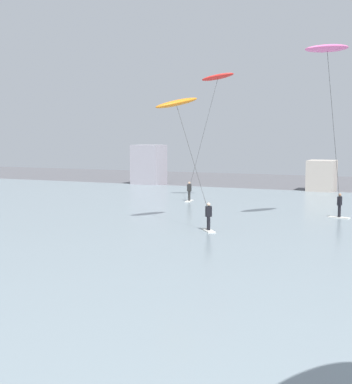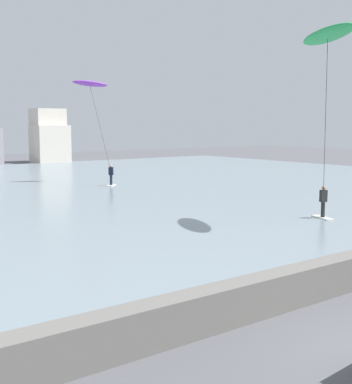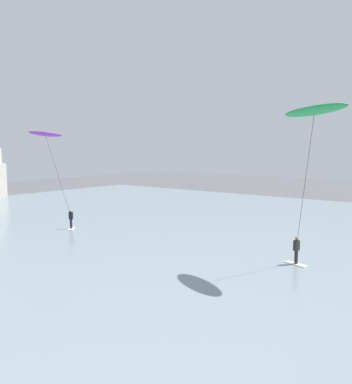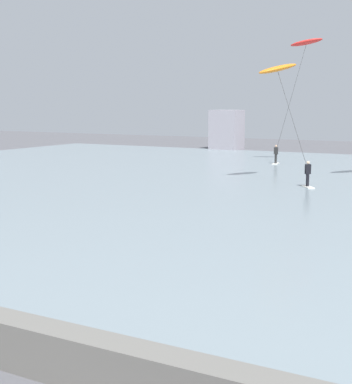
# 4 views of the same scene
# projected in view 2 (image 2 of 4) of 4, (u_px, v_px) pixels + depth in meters

# --- Properties ---
(seawall_barrier) EXTENTS (60.00, 0.70, 1.00)m
(seawall_barrier) POSITION_uv_depth(u_px,v_px,m) (275.00, 291.00, 13.80)
(seawall_barrier) COLOR #66635E
(seawall_barrier) RESTS_ON ground
(kitesurfer_green) EXTENTS (3.76, 4.22, 9.05)m
(kitesurfer_green) POSITION_uv_depth(u_px,v_px,m) (327.00, 48.00, 23.56)
(kitesurfer_green) COLOR silver
(kitesurfer_green) RESTS_ON water_bay
(kitesurfer_purple) EXTENTS (2.94, 4.79, 8.37)m
(kitesurfer_purple) POSITION_uv_depth(u_px,v_px,m) (92.00, 95.00, 42.24)
(kitesurfer_purple) COLOR silver
(kitesurfer_purple) RESTS_ON water_bay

